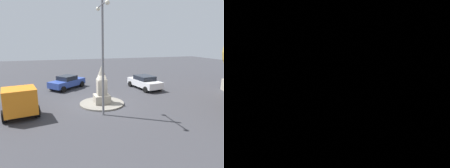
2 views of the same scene
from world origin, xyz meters
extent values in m
plane|color=#38383D|center=(0.00, 0.00, 0.00)|extent=(80.00, 80.00, 0.00)
cylinder|color=gray|center=(0.00, 0.00, 0.06)|extent=(3.71, 3.71, 0.12)
cube|color=#9E9687|center=(0.00, 0.00, 0.47)|extent=(1.28, 1.28, 0.69)
cube|color=#9E9687|center=(0.00, 0.00, 1.48)|extent=(0.78, 0.78, 1.33)
cone|color=#9E9687|center=(0.00, 0.00, 2.71)|extent=(0.85, 0.85, 1.14)
cylinder|color=slate|center=(2.41, -0.47, 4.01)|extent=(0.16, 0.16, 8.01)
cylinder|color=slate|center=(1.77, -0.47, 7.54)|extent=(1.28, 0.08, 0.08)
cylinder|color=slate|center=(3.05, -0.47, 7.54)|extent=(1.28, 0.08, 0.08)
sphere|color=#F2EACC|center=(1.13, -0.47, 7.44)|extent=(0.28, 0.28, 0.28)
sphere|color=#F2EACC|center=(3.70, -0.47, 7.44)|extent=(0.28, 0.28, 0.28)
cube|color=silver|center=(-4.01, 5.79, 0.66)|extent=(4.57, 2.54, 0.68)
cube|color=#1E232D|center=(-4.00, 5.79, 1.23)|extent=(2.33, 2.01, 0.46)
cylinder|color=black|center=(-5.34, 4.64, 0.32)|extent=(0.67, 0.33, 0.64)
cylinder|color=black|center=(-5.65, 6.43, 0.32)|extent=(0.67, 0.33, 0.64)
cylinder|color=black|center=(-2.36, 5.16, 0.32)|extent=(0.67, 0.33, 0.64)
cylinder|color=black|center=(-2.67, 6.95, 0.32)|extent=(0.67, 0.33, 0.64)
cube|color=#2D479E|center=(-6.48, -2.42, 0.65)|extent=(4.09, 4.28, 0.66)
cube|color=#1E232D|center=(-6.48, -2.42, 1.21)|extent=(2.36, 2.37, 0.46)
cylinder|color=black|center=(-4.85, -2.92, 0.32)|extent=(0.59, 0.62, 0.64)
cylinder|color=black|center=(-6.17, -4.09, 0.32)|extent=(0.59, 0.62, 0.64)
cylinder|color=black|center=(-6.79, -0.74, 0.32)|extent=(0.59, 0.62, 0.64)
cylinder|color=black|center=(-8.11, -1.91, 0.32)|extent=(0.59, 0.62, 0.64)
cube|color=orange|center=(1.51, -6.06, 1.28)|extent=(2.32, 2.45, 1.72)
cube|color=slate|center=(-1.23, -6.64, 0.61)|extent=(4.02, 2.81, 0.39)
cube|color=red|center=(-2.99, -7.01, 1.06)|extent=(0.48, 1.97, 0.50)
cylinder|color=black|center=(1.47, -5.00, 0.42)|extent=(0.88, 0.45, 0.84)
cylinder|color=black|center=(1.91, -7.04, 0.42)|extent=(0.88, 0.45, 0.84)
cylinder|color=black|center=(-2.47, -5.84, 0.42)|extent=(0.88, 0.45, 0.84)
cylinder|color=black|center=(-2.04, -7.88, 0.42)|extent=(0.88, 0.45, 0.84)
camera|label=1|loc=(15.60, -3.65, 5.31)|focal=31.86mm
camera|label=2|loc=(6.54, 19.16, 11.06)|focal=32.31mm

